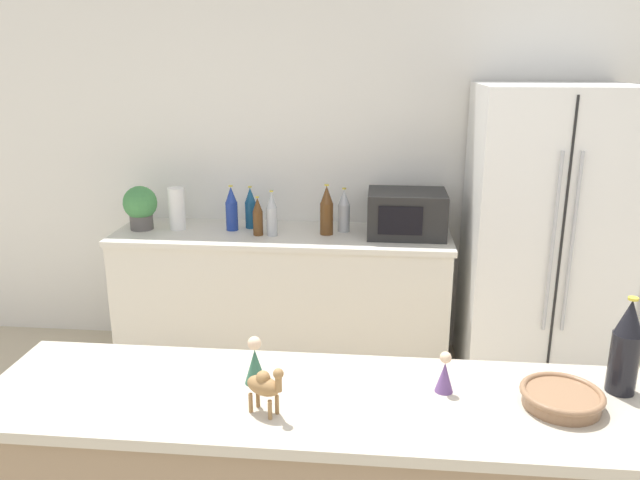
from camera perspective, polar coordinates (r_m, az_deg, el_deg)
wall_back at (r=4.17m, az=4.19°, el=6.92°), size 8.00×0.06×2.55m
back_counter at (r=4.12m, az=-3.42°, el=-5.22°), size 2.14×0.63×0.88m
refrigerator at (r=3.96m, az=19.70°, el=0.02°), size 0.88×0.77×1.81m
potted_plant at (r=4.18m, az=-16.11°, el=3.00°), size 0.22×0.22×0.28m
paper_towel_roll at (r=4.12m, az=-12.95°, el=2.81°), size 0.10×0.10×0.27m
microwave at (r=3.92m, az=7.91°, el=2.42°), size 0.48×0.37×0.28m
back_bottle_0 at (r=4.04m, az=-8.09°, el=2.84°), size 0.08×0.08×0.29m
back_bottle_1 at (r=3.89m, az=-4.43°, el=2.37°), size 0.07×0.07×0.29m
back_bottle_2 at (r=4.08m, az=-6.37°, el=2.91°), size 0.07×0.07×0.28m
back_bottle_3 at (r=3.91m, az=-5.71°, el=2.12°), size 0.06×0.06×0.25m
back_bottle_4 at (r=3.90m, az=0.61°, el=2.70°), size 0.08×0.08×0.32m
back_bottle_5 at (r=3.97m, az=2.20°, el=2.69°), size 0.08×0.08×0.28m
wine_bottle at (r=2.15m, az=26.17°, el=-8.81°), size 0.09×0.09×0.31m
fruit_bowl at (r=2.05m, az=21.22°, el=-13.27°), size 0.24×0.24×0.05m
camel_figurine at (r=1.86m, az=-5.07°, el=-13.07°), size 0.13×0.10×0.16m
wise_man_figurine_blue at (r=2.03m, az=-5.96°, el=-11.14°), size 0.07×0.07×0.16m
wise_man_figurine_crimson at (r=2.01m, az=11.32°, el=-11.97°), size 0.06×0.06×0.13m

